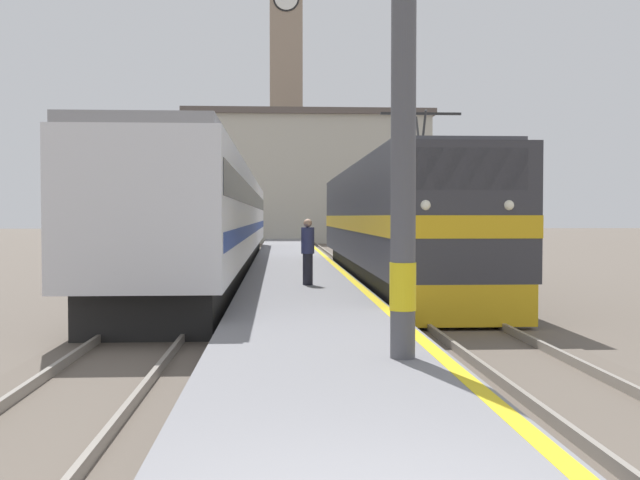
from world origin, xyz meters
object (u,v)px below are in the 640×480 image
Objects in this scene: passenger_train at (218,218)px; person_on_platform at (308,250)px; clock_tower at (286,89)px; catenary_mast at (407,6)px; locomotive_train at (392,224)px.

passenger_train reaches higher than person_on_platform.
catenary_mast is at bearing -89.22° from clock_tower.
person_on_platform is 0.06× the size of clock_tower.
person_on_platform is (-2.81, -3.98, -0.63)m from locomotive_train.
passenger_train is at bearing 133.05° from locomotive_train.
passenger_train is 20.24× the size of person_on_platform.
locomotive_train is 0.70× the size of clock_tower.
clock_tower is (0.01, 51.37, 12.84)m from person_on_platform.
locomotive_train is 10.99× the size of person_on_platform.
passenger_train is at bearing -94.38° from clock_tower.
catenary_mast reaches higher than locomotive_train.
person_on_platform is at bearing -90.01° from clock_tower.
clock_tower is (-2.80, 47.39, 12.20)m from locomotive_train.
clock_tower is at bearing 85.62° from passenger_train.
catenary_mast is (-1.97, -13.98, 2.85)m from locomotive_train.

